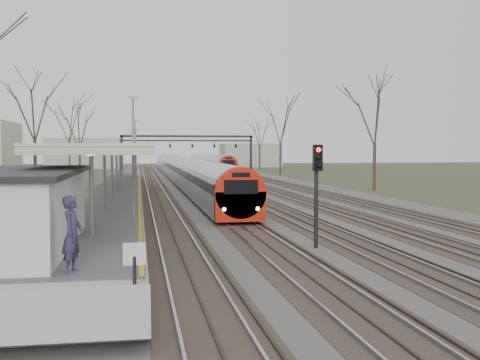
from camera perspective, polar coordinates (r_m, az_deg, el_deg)
The scene contains 10 objects.
track_bed at distance 66.11m, azimuth -2.87°, elevation -0.37°, with size 24.00×160.00×0.22m.
platform at distance 48.19m, azimuth -11.45°, elevation -1.16°, with size 3.50×69.00×1.00m, color #9E9B93.
canopy at distance 43.55m, azimuth -11.68°, elevation 2.91°, with size 4.10×50.00×3.11m.
signal_gantry at distance 95.85m, azimuth -4.98°, elevation 3.56°, with size 21.00×0.59×6.08m.
tree_west_far at distance 59.44m, azimuth -18.94°, elevation 6.76°, with size 5.50×5.50×11.33m.
tree_east_far at distance 56.87m, azimuth 12.68°, elevation 6.29°, with size 5.00×5.00×10.30m.
train_near at distance 74.33m, azimuth -5.77°, elevation 1.08°, with size 2.62×90.21×3.05m.
train_far at distance 103.00m, azimuth -2.94°, elevation 1.62°, with size 2.62×45.21×3.05m.
passenger at distance 14.76m, azimuth -15.62°, elevation -4.99°, with size 0.67×0.44×1.85m, color #362951.
signal_post at distance 23.22m, azimuth 7.30°, elevation -0.04°, with size 0.35×0.45×4.10m.
Camera 1 is at (-7.51, -10.54, 3.95)m, focal length 45.00 mm.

